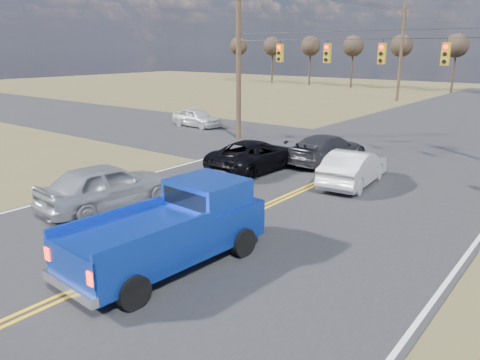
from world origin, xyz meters
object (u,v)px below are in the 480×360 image
Objects in this scene: dgrey_car_queue at (328,149)px; cross_car_west at (196,118)px; black_suv at (256,155)px; white_car_queue at (354,168)px; pickup_truck at (173,229)px; silver_suv at (107,186)px.

cross_car_west is (-12.90, 4.26, -0.04)m from dgrey_car_queue.
black_suv reaches higher than cross_car_west.
cross_car_west is at bearing -30.26° from white_car_queue.
pickup_truck is 1.17× the size of silver_suv.
pickup_truck reaches higher than white_car_queue.
cross_car_west is (-15.12, 17.03, -0.34)m from pickup_truck.
dgrey_car_queue is at bearing -52.02° from white_car_queue.
white_car_queue is at bearing -171.93° from black_suv.
silver_suv reaches higher than white_car_queue.
silver_suv is at bearing -143.07° from cross_car_west.
silver_suv reaches higher than dgrey_car_queue.
pickup_truck is 22.78m from cross_car_west.
white_car_queue reaches higher than black_suv.
white_car_queue reaches higher than cross_car_west.
white_car_queue is (4.68, 0.55, 0.02)m from black_suv.
black_suv is 1.29× the size of cross_car_west.
black_suv is at bearing 0.68° from white_car_queue.
pickup_truck reaches higher than black_suv.
dgrey_car_queue is at bearing -99.59° from silver_suv.
dgrey_car_queue reaches higher than black_suv.
pickup_truck is 5.51m from silver_suv.
cross_car_west is at bearing -51.31° from silver_suv.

